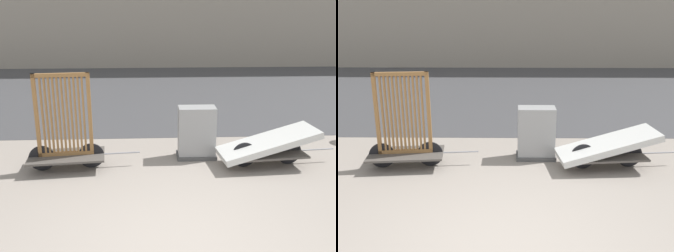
# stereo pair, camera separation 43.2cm
# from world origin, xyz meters

# --- Properties ---
(ground_plane) EXTENTS (60.00, 60.00, 0.00)m
(ground_plane) POSITION_xyz_m (0.00, 0.00, 0.00)
(ground_plane) COLOR gray
(road_strip) EXTENTS (56.00, 10.82, 0.01)m
(road_strip) POSITION_xyz_m (0.00, 9.82, 0.00)
(road_strip) COLOR #424244
(road_strip) RESTS_ON ground_plane
(bike_cart_with_bedframe) EXTENTS (2.17, 0.93, 1.88)m
(bike_cart_with_bedframe) POSITION_xyz_m (-1.96, 2.65, 0.65)
(bike_cart_with_bedframe) COLOR #4C4742
(bike_cart_with_bedframe) RESTS_ON ground_plane
(bike_cart_with_mattress) EXTENTS (2.41, 1.01, 0.77)m
(bike_cart_with_mattress) POSITION_xyz_m (1.97, 2.65, 0.42)
(bike_cart_with_mattress) COLOR #4C4742
(bike_cart_with_mattress) RESTS_ON ground_plane
(utility_cabinet) EXTENTS (0.82, 0.47, 1.09)m
(utility_cabinet) POSITION_xyz_m (0.62, 3.15, 0.50)
(utility_cabinet) COLOR #4C4C4C
(utility_cabinet) RESTS_ON ground_plane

